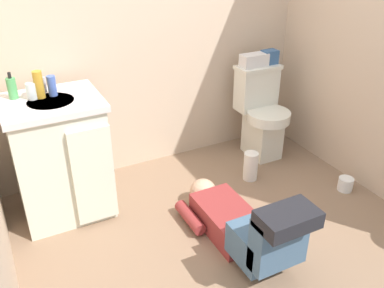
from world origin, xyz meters
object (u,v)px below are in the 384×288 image
at_px(soap_dispenser, 12,88).
at_px(faucet, 44,85).
at_px(toiletry_bag, 270,57).
at_px(person_plumber, 243,225).
at_px(bottle_amber, 39,85).
at_px(toilet, 261,113).
at_px(bottle_clear, 31,91).
at_px(vanity_cabinet, 60,157).
at_px(tissue_box, 254,60).
at_px(toilet_paper_roll, 345,184).
at_px(bottle_blue, 52,86).
at_px(paper_towel_roll, 251,166).

bearing_deg(soap_dispenser, faucet, 6.01).
bearing_deg(toiletry_bag, faucet, -179.51).
bearing_deg(person_plumber, bottle_amber, 133.85).
relative_size(toilet, bottle_clear, 7.37).
relative_size(vanity_cabinet, tissue_box, 3.73).
relative_size(vanity_cabinet, person_plumber, 0.77).
distance_m(person_plumber, bottle_amber, 1.49).
relative_size(vanity_cabinet, toiletry_bag, 6.61).
bearing_deg(tissue_box, toilet_paper_roll, -71.39).
relative_size(soap_dispenser, bottle_amber, 0.98).
relative_size(faucet, bottle_amber, 0.59).
bearing_deg(toilet_paper_roll, toilet, 107.64).
relative_size(soap_dispenser, bottle_blue, 1.31).
relative_size(faucet, paper_towel_roll, 0.44).
distance_m(faucet, toiletry_bag, 1.75).
xyz_separation_m(person_plumber, paper_towel_roll, (0.48, 0.63, -0.06)).
height_order(tissue_box, toilet_paper_roll, tissue_box).
relative_size(paper_towel_roll, toilet_paper_roll, 2.05).
xyz_separation_m(toilet, vanity_cabinet, (-1.64, -0.07, 0.05)).
xyz_separation_m(faucet, tissue_box, (1.60, 0.01, -0.07)).
bearing_deg(soap_dispenser, person_plumber, -43.60).
distance_m(faucet, toilet_paper_roll, 2.23).
xyz_separation_m(faucet, soap_dispenser, (-0.19, -0.02, 0.02)).
xyz_separation_m(toiletry_bag, bottle_clear, (-1.84, -0.10, 0.07)).
distance_m(vanity_cabinet, faucet, 0.47).
bearing_deg(bottle_blue, bottle_amber, -178.47).
bearing_deg(bottle_clear, bottle_blue, 1.37).
distance_m(faucet, soap_dispenser, 0.19).
xyz_separation_m(toiletry_bag, bottle_amber, (-1.79, -0.10, 0.10)).
xyz_separation_m(tissue_box, toilet_paper_roll, (0.29, -0.86, -0.75)).
xyz_separation_m(paper_towel_roll, toilet_paper_roll, (0.54, -0.45, -0.06)).
relative_size(toilet, vanity_cabinet, 0.91).
distance_m(toilet, vanity_cabinet, 1.65).
bearing_deg(toilet, vanity_cabinet, -177.55).
distance_m(person_plumber, bottle_blue, 1.44).
distance_m(vanity_cabinet, bottle_amber, 0.49).
relative_size(toilet, faucet, 7.50).
bearing_deg(toilet_paper_roll, person_plumber, -170.24).
bearing_deg(toilet, person_plumber, -129.61).
xyz_separation_m(vanity_cabinet, toiletry_bag, (1.75, 0.16, 0.39)).
height_order(vanity_cabinet, faucet, faucet).
xyz_separation_m(tissue_box, bottle_clear, (-1.69, -0.10, 0.07)).
xyz_separation_m(vanity_cabinet, paper_towel_roll, (1.34, -0.25, -0.31)).
height_order(soap_dispenser, bottle_clear, soap_dispenser).
xyz_separation_m(faucet, person_plumber, (0.86, -1.02, -0.69)).
bearing_deg(soap_dispenser, toilet_paper_roll, -21.64).
distance_m(toiletry_bag, bottle_amber, 1.80).
xyz_separation_m(soap_dispenser, toilet_paper_roll, (2.08, -0.83, -0.84)).
distance_m(faucet, bottle_blue, 0.09).
xyz_separation_m(toilet, soap_dispenser, (-1.84, 0.06, 0.52)).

